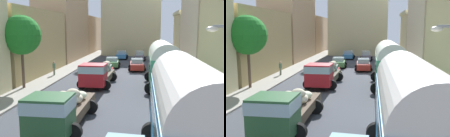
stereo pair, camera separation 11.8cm
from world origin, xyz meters
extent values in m
plane|color=#40434B|center=(0.00, 27.00, 0.00)|extent=(154.00, 154.00, 0.00)
cube|color=gray|center=(-7.25, 27.00, 0.07)|extent=(2.50, 70.00, 0.14)
cube|color=#B0A7A3|center=(7.25, 27.00, 0.07)|extent=(2.50, 70.00, 0.14)
cube|color=tan|center=(-10.53, 27.57, 3.77)|extent=(4.07, 14.66, 7.55)
cube|color=tan|center=(-11.24, 43.17, 5.69)|extent=(5.48, 14.98, 11.38)
cube|color=tan|center=(-10.76, 58.24, 4.07)|extent=(4.53, 14.58, 8.15)
cube|color=beige|center=(10.99, 35.20, 5.95)|extent=(4.98, 13.46, 11.91)
cube|color=beige|center=(11.27, 47.10, 3.91)|extent=(5.53, 9.28, 7.81)
cube|color=beige|center=(11.27, 47.10, 8.12)|extent=(6.09, 9.28, 0.62)
cube|color=beige|center=(0.00, 54.23, 6.38)|extent=(11.82, 7.78, 12.75)
cube|color=#D0C18C|center=(-4.14, 52.29, 8.43)|extent=(2.31, 2.31, 16.86)
cube|color=#C5C28F|center=(4.14, 52.29, 8.43)|extent=(2.31, 2.31, 16.86)
cube|color=#2C7EBC|center=(4.36, 8.34, 1.80)|extent=(2.46, 8.02, 2.60)
cylinder|color=silver|center=(4.36, 8.34, 3.10)|extent=(2.41, 7.86, 2.38)
cube|color=#99B7C6|center=(4.36, 8.34, 2.37)|extent=(2.51, 7.38, 0.83)
cylinder|color=black|center=(3.20, 10.82, 0.50)|extent=(1.00, 0.35, 1.00)
cylinder|color=black|center=(5.50, 10.83, 0.50)|extent=(1.00, 0.35, 1.00)
cube|color=#369663|center=(4.52, 22.82, 1.75)|extent=(2.48, 8.76, 2.49)
cylinder|color=silver|center=(4.52, 22.82, 2.99)|extent=(2.43, 8.59, 2.43)
cube|color=#99B7C6|center=(4.52, 22.82, 2.29)|extent=(2.53, 8.06, 0.80)
cylinder|color=black|center=(3.34, 25.53, 0.50)|extent=(1.00, 0.35, 1.00)
cylinder|color=black|center=(5.69, 25.53, 0.50)|extent=(1.00, 0.35, 1.00)
cylinder|color=black|center=(3.34, 20.10, 0.50)|extent=(1.00, 0.35, 1.00)
cylinder|color=black|center=(5.69, 20.10, 0.50)|extent=(1.00, 0.35, 1.00)
cube|color=#295531|center=(-1.59, 10.31, 1.36)|extent=(2.09, 1.83, 1.82)
cube|color=#99B7C6|center=(-1.59, 10.31, 1.87)|extent=(2.13, 1.90, 0.58)
cube|color=brown|center=(-1.58, 13.68, 0.73)|extent=(2.10, 4.94, 0.55)
ellipsoid|color=beige|center=(-1.13, 13.50, 1.28)|extent=(0.87, 1.04, 0.56)
ellipsoid|color=silver|center=(-1.12, 14.36, 1.25)|extent=(0.99, 1.13, 0.51)
ellipsoid|color=beige|center=(-2.00, 13.81, 1.25)|extent=(0.91, 0.72, 0.50)
ellipsoid|color=beige|center=(-1.27, 13.26, 1.66)|extent=(1.13, 1.03, 0.55)
ellipsoid|color=beige|center=(-1.70, 12.60, 1.55)|extent=(0.98, 0.97, 0.46)
ellipsoid|color=beige|center=(-1.69, 12.75, 1.64)|extent=(0.95, 0.85, 0.53)
cylinder|color=black|center=(-0.55, 10.57, 0.45)|extent=(0.90, 0.32, 0.90)
cylinder|color=black|center=(-2.63, 10.58, 0.45)|extent=(0.90, 0.32, 0.90)
cylinder|color=black|center=(-0.53, 14.62, 0.45)|extent=(0.90, 0.32, 0.90)
cylinder|color=black|center=(-2.61, 14.63, 0.45)|extent=(0.90, 0.32, 0.90)
cube|color=#B31B23|center=(-1.62, 20.94, 1.38)|extent=(2.24, 2.07, 1.87)
cube|color=#99B7C6|center=(-1.62, 20.94, 1.91)|extent=(2.29, 2.15, 0.60)
cube|color=#504B3D|center=(-1.53, 24.26, 0.73)|extent=(2.31, 4.70, 0.55)
ellipsoid|color=beige|center=(-2.04, 24.22, 1.25)|extent=(0.91, 0.77, 0.50)
ellipsoid|color=beige|center=(-1.10, 24.17, 1.27)|extent=(0.84, 1.04, 0.54)
ellipsoid|color=beige|center=(-2.04, 25.44, 1.26)|extent=(1.06, 1.17, 0.52)
ellipsoid|color=beige|center=(-1.13, 25.84, 1.72)|extent=(0.93, 1.10, 0.60)
ellipsoid|color=beige|center=(-1.18, 25.47, 1.72)|extent=(1.07, 1.12, 0.60)
ellipsoid|color=beige|center=(-1.35, 25.13, 1.58)|extent=(1.18, 1.23, 0.48)
cylinder|color=black|center=(-0.52, 21.07, 0.45)|extent=(0.90, 0.31, 0.90)
cylinder|color=black|center=(-2.71, 21.13, 0.45)|extent=(0.90, 0.31, 0.90)
cylinder|color=black|center=(-0.41, 25.06, 0.45)|extent=(0.90, 0.31, 0.90)
cylinder|color=black|center=(-2.60, 25.12, 0.45)|extent=(0.90, 0.31, 0.90)
cube|color=#AB262B|center=(-1.51, 26.50, 0.63)|extent=(1.98, 3.86, 0.71)
cube|color=#94BDBF|center=(-1.51, 26.50, 1.22)|extent=(1.67, 2.04, 0.48)
cylinder|color=black|center=(-0.55, 25.38, 0.30)|extent=(0.60, 0.21, 0.60)
cylinder|color=black|center=(-2.34, 25.28, 0.30)|extent=(0.60, 0.21, 0.60)
cylinder|color=black|center=(-0.67, 27.71, 0.30)|extent=(0.60, 0.21, 0.60)
cylinder|color=black|center=(-2.46, 27.62, 0.30)|extent=(0.60, 0.21, 0.60)
cube|color=#4C8A47|center=(-1.68, 34.74, 0.60)|extent=(2.01, 3.95, 0.66)
cube|color=#9DBFD1|center=(-1.68, 34.74, 1.18)|extent=(1.67, 2.10, 0.48)
cylinder|color=black|center=(-0.73, 33.61, 0.30)|extent=(0.60, 0.21, 0.60)
cylinder|color=black|center=(-2.46, 33.49, 0.30)|extent=(0.60, 0.21, 0.60)
cylinder|color=black|center=(-0.90, 35.98, 0.30)|extent=(0.60, 0.21, 0.60)
cylinder|color=black|center=(-2.63, 35.86, 0.30)|extent=(0.60, 0.21, 0.60)
cube|color=#4085C8|center=(-1.25, 45.26, 0.60)|extent=(1.82, 4.27, 0.67)
cube|color=#96AEC7|center=(-1.25, 45.26, 1.21)|extent=(1.57, 2.24, 0.55)
cylinder|color=black|center=(-0.35, 43.96, 0.30)|extent=(0.60, 0.21, 0.60)
cylinder|color=black|center=(-2.08, 43.93, 0.30)|extent=(0.60, 0.21, 0.60)
cylinder|color=black|center=(-0.41, 46.59, 0.30)|extent=(0.60, 0.21, 0.60)
cylinder|color=black|center=(-2.14, 46.55, 0.30)|extent=(0.60, 0.21, 0.60)
cube|color=#B62A22|center=(1.87, 32.47, 0.63)|extent=(1.88, 4.18, 0.73)
cube|color=#98B2CA|center=(1.87, 32.47, 1.27)|extent=(1.58, 2.20, 0.55)
cylinder|color=black|center=(0.97, 33.70, 0.30)|extent=(0.60, 0.21, 0.60)
cylinder|color=black|center=(2.64, 33.78, 0.30)|extent=(0.60, 0.21, 0.60)
cylinder|color=black|center=(1.09, 31.16, 0.30)|extent=(0.60, 0.21, 0.60)
cylinder|color=black|center=(2.76, 31.25, 0.30)|extent=(0.60, 0.21, 0.60)
cube|color=slate|center=(2.00, 43.36, 0.66)|extent=(1.60, 3.96, 0.79)
cube|color=#A3BEBF|center=(2.00, 43.36, 1.36)|extent=(1.40, 2.06, 0.59)
cylinder|color=black|center=(1.20, 44.58, 0.30)|extent=(0.60, 0.21, 0.60)
cylinder|color=black|center=(2.78, 44.59, 0.30)|extent=(0.60, 0.21, 0.60)
cylinder|color=black|center=(1.22, 42.13, 0.30)|extent=(0.60, 0.21, 0.60)
cylinder|color=black|center=(2.79, 42.14, 0.30)|extent=(0.60, 0.21, 0.60)
cylinder|color=slate|center=(-7.41, 27.05, 0.07)|extent=(0.18, 0.18, 0.14)
cylinder|color=slate|center=(-7.41, 27.05, 0.54)|extent=(0.29, 0.29, 0.80)
cylinder|color=#4F6E54|center=(-7.41, 27.05, 1.21)|extent=(0.45, 0.45, 0.54)
sphere|color=tan|center=(-7.41, 27.05, 1.60)|extent=(0.24, 0.24, 0.24)
ellipsoid|color=silver|center=(5.25, 9.18, 5.34)|extent=(0.44, 0.28, 0.20)
cylinder|color=brown|center=(-7.90, 20.54, 1.77)|extent=(0.24, 0.24, 3.54)
sphere|color=#207427|center=(-7.90, 20.54, 4.84)|extent=(3.46, 3.46, 3.46)
camera|label=1|loc=(2.77, -0.75, 5.33)|focal=41.00mm
camera|label=2|loc=(2.88, -0.73, 5.33)|focal=41.00mm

